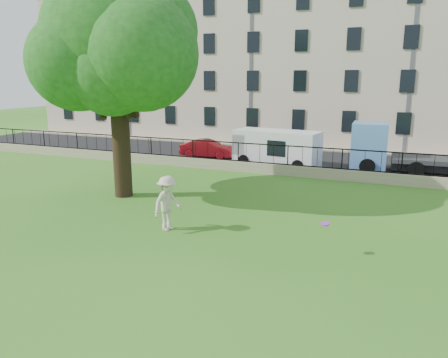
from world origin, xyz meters
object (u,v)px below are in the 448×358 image
at_px(frisbee, 325,224).
at_px(red_sedan, 208,149).
at_px(white_van, 277,148).
at_px(man, 168,203).
at_px(blue_truck, 413,149).
at_px(tree, 114,41).

xyz_separation_m(frisbee, red_sedan, (-10.58, 14.13, -0.40)).
xyz_separation_m(red_sedan, white_van, (5.20, -0.88, 0.49)).
height_order(man, frisbee, man).
bearing_deg(red_sedan, blue_truck, -95.42).
relative_size(man, white_van, 0.38).
distance_m(man, white_van, 13.12).
bearing_deg(white_van, tree, -108.91).
xyz_separation_m(tree, frisbee, (10.12, -3.51, -5.97)).
bearing_deg(frisbee, red_sedan, 126.82).
xyz_separation_m(white_van, blue_truck, (7.87, 0.88, 0.31)).
relative_size(red_sedan, blue_truck, 0.56).
xyz_separation_m(tree, blue_truck, (12.62, 10.61, -5.56)).
distance_m(frisbee, blue_truck, 14.35).
bearing_deg(man, blue_truck, -15.12).
bearing_deg(man, red_sedan, 34.46).
xyz_separation_m(man, frisbee, (5.68, -0.13, 0.01)).
bearing_deg(frisbee, white_van, 112.07).
distance_m(tree, man, 8.18).
bearing_deg(tree, man, -37.30).
height_order(frisbee, red_sedan, red_sedan).
xyz_separation_m(tree, white_van, (4.75, 9.73, -5.88)).
relative_size(tree, red_sedan, 2.76).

